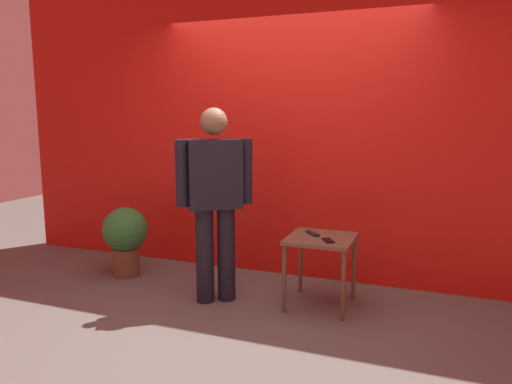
# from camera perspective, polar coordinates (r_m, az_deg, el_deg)

# --- Properties ---
(ground_plane) EXTENTS (12.00, 12.00, 0.00)m
(ground_plane) POSITION_cam_1_polar(r_m,az_deg,el_deg) (3.90, -1.80, -14.96)
(ground_plane) COLOR #59544F
(back_wall_red) EXTENTS (6.23, 0.12, 3.16)m
(back_wall_red) POSITION_cam_1_polar(r_m,az_deg,el_deg) (4.74, 4.09, 9.03)
(back_wall_red) COLOR red
(back_wall_red) RESTS_ON ground_plane
(standing_person) EXTENTS (0.59, 0.46, 1.65)m
(standing_person) POSITION_cam_1_polar(r_m,az_deg,el_deg) (4.07, -4.87, -0.37)
(standing_person) COLOR black
(standing_person) RESTS_ON ground_plane
(side_table) EXTENTS (0.54, 0.54, 0.59)m
(side_table) POSITION_cam_1_polar(r_m,az_deg,el_deg) (4.06, 7.64, -6.49)
(side_table) COLOR brown
(side_table) RESTS_ON ground_plane
(cell_phone) EXTENTS (0.13, 0.16, 0.01)m
(cell_phone) POSITION_cam_1_polar(r_m,az_deg,el_deg) (3.91, 8.50, -5.67)
(cell_phone) COLOR black
(cell_phone) RESTS_ON side_table
(tv_remote) EXTENTS (0.15, 0.16, 0.02)m
(tv_remote) POSITION_cam_1_polar(r_m,az_deg,el_deg) (4.10, 6.70, -4.87)
(tv_remote) COLOR black
(tv_remote) RESTS_ON side_table
(potted_plant) EXTENTS (0.44, 0.44, 0.69)m
(potted_plant) POSITION_cam_1_polar(r_m,az_deg,el_deg) (4.96, -15.13, -4.97)
(potted_plant) COLOR brown
(potted_plant) RESTS_ON ground_plane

